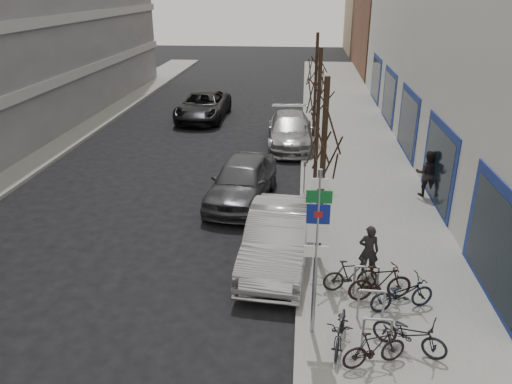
% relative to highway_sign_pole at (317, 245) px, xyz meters
% --- Properties ---
extents(ground, '(120.00, 120.00, 0.00)m').
position_rel_highway_sign_pole_xyz_m(ground, '(-2.40, 0.01, -2.46)').
color(ground, black).
rests_on(ground, ground).
extents(sidewalk_east, '(5.00, 70.00, 0.15)m').
position_rel_highway_sign_pole_xyz_m(sidewalk_east, '(2.10, 10.01, -2.38)').
color(sidewalk_east, slate).
rests_on(sidewalk_east, ground).
extents(sidewalk_west, '(3.00, 70.00, 0.15)m').
position_rel_highway_sign_pole_xyz_m(sidewalk_west, '(-13.40, 10.01, -2.38)').
color(sidewalk_west, slate).
rests_on(sidewalk_west, ground).
extents(brick_building_far, '(12.00, 14.00, 8.00)m').
position_rel_highway_sign_pole_xyz_m(brick_building_far, '(10.60, 40.01, 1.54)').
color(brick_building_far, brown).
rests_on(brick_building_far, ground).
extents(tan_building_far, '(13.00, 12.00, 9.00)m').
position_rel_highway_sign_pole_xyz_m(tan_building_far, '(11.10, 55.01, 2.04)').
color(tan_building_far, '#937A5B').
rests_on(tan_building_far, ground).
extents(highway_sign_pole, '(0.55, 0.10, 4.20)m').
position_rel_highway_sign_pole_xyz_m(highway_sign_pole, '(0.00, 0.00, 0.00)').
color(highway_sign_pole, gray).
rests_on(highway_sign_pole, ground).
extents(bike_rack, '(0.66, 2.26, 0.83)m').
position_rel_highway_sign_pole_xyz_m(bike_rack, '(1.40, 0.61, -1.80)').
color(bike_rack, gray).
rests_on(bike_rack, sidewalk_east).
extents(tree_near, '(1.80, 1.80, 5.50)m').
position_rel_highway_sign_pole_xyz_m(tree_near, '(0.20, 3.51, 1.65)').
color(tree_near, black).
rests_on(tree_near, ground).
extents(tree_mid, '(1.80, 1.80, 5.50)m').
position_rel_highway_sign_pole_xyz_m(tree_mid, '(0.20, 10.01, 1.65)').
color(tree_mid, black).
rests_on(tree_mid, ground).
extents(tree_far, '(1.80, 1.80, 5.50)m').
position_rel_highway_sign_pole_xyz_m(tree_far, '(0.20, 16.51, 1.65)').
color(tree_far, black).
rests_on(tree_far, ground).
extents(meter_front, '(0.10, 0.08, 1.27)m').
position_rel_highway_sign_pole_xyz_m(meter_front, '(-0.25, 3.01, -1.54)').
color(meter_front, gray).
rests_on(meter_front, sidewalk_east).
extents(meter_mid, '(0.10, 0.08, 1.27)m').
position_rel_highway_sign_pole_xyz_m(meter_mid, '(-0.25, 8.51, -1.54)').
color(meter_mid, gray).
rests_on(meter_mid, sidewalk_east).
extents(meter_back, '(0.10, 0.08, 1.27)m').
position_rel_highway_sign_pole_xyz_m(meter_back, '(-0.25, 14.01, -1.54)').
color(meter_back, gray).
rests_on(meter_back, sidewalk_east).
extents(bike_near_left, '(0.76, 1.66, 0.98)m').
position_rel_highway_sign_pole_xyz_m(bike_near_left, '(0.62, -0.41, -1.82)').
color(bike_near_left, black).
rests_on(bike_near_left, sidewalk_east).
extents(bike_near_right, '(1.54, 0.95, 0.90)m').
position_rel_highway_sign_pole_xyz_m(bike_near_right, '(1.29, -1.01, -1.86)').
color(bike_near_right, black).
rests_on(bike_near_right, sidewalk_east).
extents(bike_mid_curb, '(1.78, 1.05, 1.04)m').
position_rel_highway_sign_pole_xyz_m(bike_mid_curb, '(2.21, 1.10, -1.79)').
color(bike_mid_curb, black).
rests_on(bike_mid_curb, sidewalk_east).
extents(bike_mid_inner, '(1.58, 0.77, 0.92)m').
position_rel_highway_sign_pole_xyz_m(bike_mid_inner, '(1.01, 1.84, -1.85)').
color(bike_mid_inner, black).
rests_on(bike_mid_inner, sidewalk_east).
extents(bike_far_curb, '(1.71, 1.18, 1.01)m').
position_rel_highway_sign_pole_xyz_m(bike_far_curb, '(2.12, -0.44, -1.80)').
color(bike_far_curb, black).
rests_on(bike_far_curb, sidewalk_east).
extents(bike_far_inner, '(1.77, 0.88, 1.03)m').
position_rel_highway_sign_pole_xyz_m(bike_far_inner, '(1.73, 1.46, -1.79)').
color(bike_far_inner, black).
rests_on(bike_far_inner, sidewalk_east).
extents(parked_car_front, '(2.10, 5.14, 1.66)m').
position_rel_highway_sign_pole_xyz_m(parked_car_front, '(-1.00, 3.32, -1.63)').
color(parked_car_front, '#B4B4B9').
rests_on(parked_car_front, ground).
extents(parked_car_mid, '(2.67, 5.22, 1.70)m').
position_rel_highway_sign_pole_xyz_m(parked_car_mid, '(-2.60, 7.77, -1.61)').
color(parked_car_mid, '#454549').
rests_on(parked_car_mid, ground).
extents(parked_car_back, '(2.61, 5.75, 1.63)m').
position_rel_highway_sign_pole_xyz_m(parked_car_back, '(-1.00, 15.09, -1.64)').
color(parked_car_back, '#98989D').
rests_on(parked_car_back, ground).
extents(lane_car, '(2.82, 5.96, 1.64)m').
position_rel_highway_sign_pole_xyz_m(lane_car, '(-6.52, 20.19, -1.64)').
color(lane_car, black).
rests_on(lane_car, ground).
extents(pedestrian_near, '(0.57, 0.38, 1.53)m').
position_rel_highway_sign_pole_xyz_m(pedestrian_near, '(1.54, 2.64, -1.54)').
color(pedestrian_near, black).
rests_on(pedestrian_near, sidewalk_east).
extents(pedestrian_far, '(0.74, 0.56, 1.82)m').
position_rel_highway_sign_pole_xyz_m(pedestrian_far, '(4.40, 8.70, -1.40)').
color(pedestrian_far, black).
rests_on(pedestrian_far, sidewalk_east).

